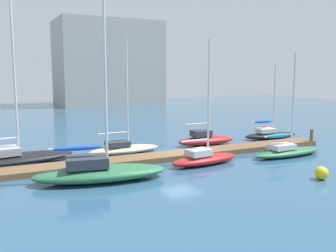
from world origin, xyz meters
name	(u,v)px	position (x,y,z in m)	size (l,w,h in m)	color
ground_plane	(181,157)	(0.00, 0.00, 0.00)	(120.00, 120.00, 0.00)	#2D567A
dock_pier	(181,155)	(0.00, 0.00, 0.18)	(24.55, 2.01, 0.36)	brown
dock_piling_far_end	(311,137)	(11.87, -0.85, 0.68)	(0.28, 0.28, 1.35)	brown
sailboat_0	(11,157)	(-10.97, 2.84, 0.53)	(8.29, 3.62, 11.87)	black
sailboat_1	(99,170)	(-6.91, -3.28, 0.62)	(7.65, 3.64, 12.04)	#2D7047
sailboat_2	(124,148)	(-3.17, 3.04, 0.44)	(5.55, 2.00, 8.43)	beige
sailboat_3	(204,157)	(0.36, -2.56, 0.48)	(5.28, 2.18, 8.09)	#B21E1E
sailboat_4	(206,139)	(4.04, 3.07, 0.51)	(5.15, 1.96, 6.36)	#B21E1E
sailboat_5	(287,150)	(7.00, -3.14, 0.46)	(6.14, 1.75, 7.35)	#2D7047
sailboat_6	(270,134)	(10.96, 3.14, 0.46)	(5.48, 2.12, 6.67)	black
mooring_buoy_red	(265,130)	(12.67, 5.69, 0.40)	(0.80, 0.80, 0.80)	red
mooring_buoy_yellow	(321,173)	(4.37, -8.54, 0.37)	(0.75, 0.75, 0.75)	yellow
harbor_building_distant	(108,63)	(9.99, 47.82, 7.87)	(19.08, 11.86, 15.73)	#ADA89E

